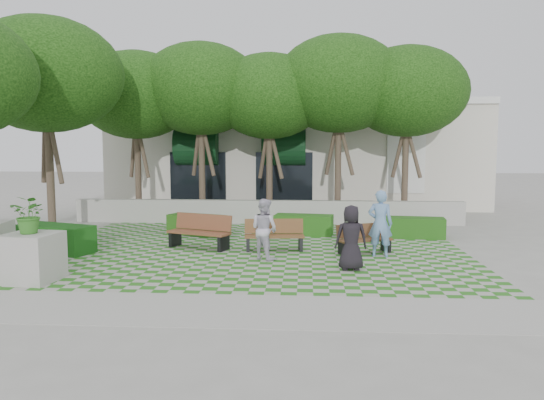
# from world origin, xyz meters

# --- Properties ---
(ground) EXTENTS (90.00, 90.00, 0.00)m
(ground) POSITION_xyz_m (0.00, 0.00, 0.00)
(ground) COLOR gray
(ground) RESTS_ON ground
(lawn) EXTENTS (12.00, 12.00, 0.00)m
(lawn) POSITION_xyz_m (0.00, 1.00, 0.01)
(lawn) COLOR #2B721E
(lawn) RESTS_ON ground
(sidewalk_south) EXTENTS (16.00, 2.00, 0.01)m
(sidewalk_south) POSITION_xyz_m (0.00, -4.70, 0.01)
(sidewalk_south) COLOR #9E9B93
(sidewalk_south) RESTS_ON ground
(sidewalk_west) EXTENTS (2.00, 12.00, 0.01)m
(sidewalk_west) POSITION_xyz_m (-7.20, 1.00, 0.01)
(sidewalk_west) COLOR #9E9B93
(sidewalk_west) RESTS_ON ground
(retaining_wall) EXTENTS (15.00, 0.36, 0.90)m
(retaining_wall) POSITION_xyz_m (0.00, 6.20, 0.45)
(retaining_wall) COLOR #9E9B93
(retaining_wall) RESTS_ON ground
(bench_east) EXTENTS (1.62, 1.11, 0.81)m
(bench_east) POSITION_xyz_m (3.13, 0.70, 0.39)
(bench_east) COLOR #51331C
(bench_east) RESTS_ON ground
(bench_mid) EXTENTS (1.75, 0.74, 0.89)m
(bench_mid) POSITION_xyz_m (0.60, 0.93, 0.43)
(bench_mid) COLOR brown
(bench_mid) RESTS_ON ground
(bench_west) EXTENTS (1.99, 1.27, 0.99)m
(bench_west) POSITION_xyz_m (-1.60, 1.13, 0.48)
(bench_west) COLOR brown
(bench_west) RESTS_ON ground
(hedge_east) EXTENTS (1.98, 0.98, 0.67)m
(hedge_east) POSITION_xyz_m (5.06, 3.31, 0.33)
(hedge_east) COLOR #1C4C14
(hedge_east) RESTS_ON ground
(hedge_midright) EXTENTS (2.04, 1.07, 0.68)m
(hedge_midright) POSITION_xyz_m (1.44, 3.65, 0.34)
(hedge_midright) COLOR #1D5015
(hedge_midright) RESTS_ON ground
(hedge_midleft) EXTENTS (2.08, 1.41, 0.68)m
(hedge_midleft) POSITION_xyz_m (-2.18, 3.44, 0.34)
(hedge_midleft) COLOR #1F4C14
(hedge_midleft) RESTS_ON ground
(hedge_west) EXTENTS (2.39, 1.58, 0.78)m
(hedge_west) POSITION_xyz_m (-5.56, 0.26, 0.39)
(hedge_west) COLOR #124612
(hedge_west) RESTS_ON ground
(planter_front) EXTENTS (1.20, 1.20, 1.92)m
(planter_front) POSITION_xyz_m (-4.57, -2.89, 0.78)
(planter_front) COLOR #9E9B93
(planter_front) RESTS_ON ground
(person_blue) EXTENTS (0.74, 0.57, 1.82)m
(person_blue) POSITION_xyz_m (3.52, 0.25, 0.91)
(person_blue) COLOR #6B91C3
(person_blue) RESTS_ON ground
(person_dark) EXTENTS (0.80, 0.53, 1.59)m
(person_dark) POSITION_xyz_m (2.60, -1.37, 0.80)
(person_dark) COLOR black
(person_dark) RESTS_ON ground
(person_white) EXTENTS (1.00, 0.96, 1.62)m
(person_white) POSITION_xyz_m (0.41, -0.27, 0.81)
(person_white) COLOR silver
(person_white) RESTS_ON ground
(tree_row) EXTENTS (17.70, 13.40, 7.41)m
(tree_row) POSITION_xyz_m (-1.86, 5.95, 5.18)
(tree_row) COLOR #47382B
(tree_row) RESTS_ON ground
(building) EXTENTS (18.00, 8.92, 5.15)m
(building) POSITION_xyz_m (0.93, 14.08, 2.52)
(building) COLOR beige
(building) RESTS_ON ground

